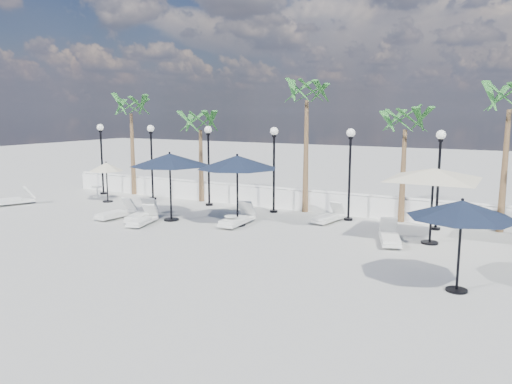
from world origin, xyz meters
The scene contains 28 objects.
ground centered at (0.00, 0.00, 0.00)m, with size 100.00×100.00×0.00m, color #ADADA8.
balustrade centered at (0.00, 7.50, 0.47)m, with size 26.00×0.30×1.01m.
lamppost_0 centered at (-10.50, 6.50, 2.49)m, with size 0.36×0.36×3.84m.
lamppost_1 centered at (-7.00, 6.50, 2.49)m, with size 0.36×0.36×3.84m.
lamppost_2 centered at (-3.50, 6.50, 2.49)m, with size 0.36×0.36×3.84m.
lamppost_3 centered at (0.00, 6.50, 2.49)m, with size 0.36×0.36×3.84m.
lamppost_4 centered at (3.50, 6.50, 2.49)m, with size 0.36×0.36×3.84m.
lamppost_5 centered at (7.00, 6.50, 2.49)m, with size 0.36×0.36×3.84m.
palm_0 centered at (-9.00, 7.30, 4.53)m, with size 2.60×2.60×5.50m.
palm_1 centered at (-4.50, 7.30, 3.75)m, with size 2.60×2.60×4.70m.
palm_2 centered at (1.20, 7.30, 5.12)m, with size 2.60×2.60×6.10m.
palm_3 centered at (5.50, 7.30, 3.95)m, with size 2.60×2.60×4.90m.
palm_4 centered at (9.20, 7.30, 4.73)m, with size 2.60×2.60×5.70m.
lounger_0 centered at (-11.99, 2.00, 0.26)m, with size 1.45×2.12×0.76m.
lounger_1 centered at (-5.35, 2.15, 0.24)m, with size 0.81×1.95×0.71m.
lounger_2 centered at (-0.13, 3.48, 0.26)m, with size 0.79×2.13×0.79m.
lounger_3 centered at (-4.10, 2.34, 0.25)m, with size 1.15×2.10×0.75m.
lounger_4 centered at (-3.52, 1.71, 0.22)m, with size 0.98×1.86×0.67m.
lounger_5 centered at (2.90, 5.75, 0.23)m, with size 0.92×1.92×0.69m.
lounger_6 centered at (5.94, 3.58, 0.24)m, with size 1.19×2.02×0.72m.
side_table_0 centered at (-10.03, 5.59, 0.35)m, with size 0.59×0.59×0.58m.
side_table_1 centered at (-4.68, 3.60, 0.33)m, with size 0.57×0.57×0.55m.
side_table_2 centered at (-0.17, 3.02, 0.28)m, with size 0.48×0.48×0.47m.
parasol_navy_left centered at (-3.03, 2.94, 2.55)m, with size 3.27×3.27×2.89m.
parasol_navy_mid centered at (-0.13, 3.50, 2.53)m, with size 3.22×3.22×2.88m.
parasol_navy_right centered at (8.56, -0.23, 2.12)m, with size 2.70×2.70×2.42m.
parasol_cream_sq_a centered at (7.16, 4.26, 2.62)m, with size 5.76×5.76×2.83m.
parasol_cream_small centered at (-8.54, 4.85, 1.75)m, with size 1.67×1.67×2.05m.
Camera 1 is at (9.84, -13.36, 4.56)m, focal length 35.00 mm.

